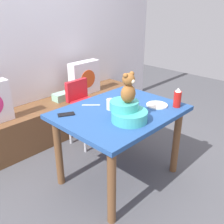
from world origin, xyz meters
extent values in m
plane|color=#4C4C51|center=(0.00, 0.00, 0.00)|extent=(8.00, 8.00, 0.00)
cube|color=silver|center=(0.00, 1.46, 1.30)|extent=(4.40, 0.10, 2.60)
cube|color=brown|center=(0.00, 1.19, 0.23)|extent=(2.60, 0.44, 0.46)
cube|color=silver|center=(0.57, 1.17, 0.68)|extent=(0.44, 0.14, 0.44)
cylinder|color=#D84C1E|center=(0.57, 1.09, 0.68)|extent=(0.24, 0.01, 0.24)
cube|color=#8CC7AC|center=(0.19, 1.19, 0.51)|extent=(0.20, 0.14, 0.09)
cube|color=#264C8C|center=(0.00, 0.00, 0.72)|extent=(1.11, 0.87, 0.04)
cylinder|color=brown|center=(-0.47, -0.35, 0.35)|extent=(0.07, 0.07, 0.70)
cylinder|color=brown|center=(0.47, -0.35, 0.35)|extent=(0.07, 0.07, 0.70)
cylinder|color=brown|center=(-0.47, 0.35, 0.35)|extent=(0.07, 0.07, 0.70)
cylinder|color=brown|center=(0.47, 0.35, 0.35)|extent=(0.07, 0.07, 0.70)
cylinder|color=red|center=(0.20, 0.74, 0.51)|extent=(0.34, 0.34, 0.10)
cube|color=red|center=(0.20, 0.88, 0.67)|extent=(0.30, 0.06, 0.24)
cube|color=white|center=(0.21, 0.56, 0.58)|extent=(0.30, 0.21, 0.02)
cylinder|color=silver|center=(0.06, 0.60, 0.23)|extent=(0.03, 0.03, 0.46)
cylinder|color=silver|center=(0.34, 0.60, 0.23)|extent=(0.03, 0.03, 0.46)
cylinder|color=silver|center=(0.06, 0.88, 0.23)|extent=(0.03, 0.03, 0.46)
cylinder|color=silver|center=(0.34, 0.88, 0.23)|extent=(0.03, 0.03, 0.46)
cylinder|color=#3EB0A8|center=(-0.11, -0.20, 0.79)|extent=(0.30, 0.30, 0.09)
cylinder|color=#3EB0A8|center=(-0.11, -0.14, 0.86)|extent=(0.24, 0.24, 0.07)
ellipsoid|color=brown|center=(-0.11, -0.18, 0.97)|extent=(0.13, 0.11, 0.15)
sphere|color=brown|center=(-0.11, -0.18, 1.09)|extent=(0.10, 0.10, 0.10)
sphere|color=beige|center=(-0.11, -0.23, 1.08)|extent=(0.04, 0.04, 0.04)
sphere|color=brown|center=(-0.15, -0.18, 1.13)|extent=(0.04, 0.04, 0.04)
sphere|color=brown|center=(-0.07, -0.18, 1.13)|extent=(0.04, 0.04, 0.04)
cylinder|color=red|center=(0.43, -0.33, 0.81)|extent=(0.07, 0.07, 0.15)
cone|color=white|center=(0.43, -0.33, 0.91)|extent=(0.06, 0.06, 0.03)
cylinder|color=silver|center=(-0.04, 0.08, 0.79)|extent=(0.08, 0.08, 0.09)
torus|color=silver|center=(0.01, 0.08, 0.79)|extent=(0.06, 0.01, 0.06)
cylinder|color=white|center=(0.17, 0.05, 0.75)|extent=(0.20, 0.20, 0.01)
cylinder|color=white|center=(0.32, -0.18, 0.75)|extent=(0.20, 0.20, 0.01)
cube|color=black|center=(-0.40, 0.27, 0.74)|extent=(0.16, 0.13, 0.01)
cube|color=silver|center=(-0.11, 0.27, 0.74)|extent=(0.13, 0.13, 0.01)
camera|label=1|loc=(-1.58, -1.43, 1.68)|focal=41.17mm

